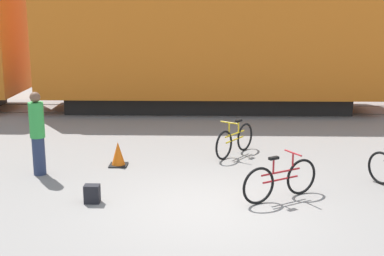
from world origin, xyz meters
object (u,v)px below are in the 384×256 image
at_px(person_in_green, 37,133).
at_px(backpack, 92,194).
at_px(bicycle_maroon, 280,180).
at_px(freight_train, 208,24).
at_px(traffic_cone, 118,155).
at_px(bicycle_yellow, 235,140).

height_order(person_in_green, backpack, person_in_green).
bearing_deg(bicycle_maroon, freight_train, 98.81).
xyz_separation_m(freight_train, person_in_green, (-3.60, -7.17, -1.96)).
height_order(bicycle_maroon, person_in_green, person_in_green).
distance_m(backpack, traffic_cone, 2.28).
bearing_deg(backpack, bicycle_yellow, 49.17).
bearing_deg(traffic_cone, bicycle_yellow, 19.35).
distance_m(person_in_green, traffic_cone, 1.83).
height_order(freight_train, bicycle_yellow, freight_train).
xyz_separation_m(freight_train, backpack, (-2.14, -8.79, -2.70)).
bearing_deg(bicycle_yellow, person_in_green, -159.45).
bearing_deg(traffic_cone, bicycle_maroon, -30.89).
height_order(freight_train, bicycle_maroon, freight_train).
xyz_separation_m(bicycle_maroon, traffic_cone, (-3.35, 2.00, -0.12)).
distance_m(freight_train, traffic_cone, 7.31).
height_order(freight_train, traffic_cone, freight_train).
distance_m(bicycle_maroon, backpack, 3.48).
height_order(bicycle_yellow, traffic_cone, bicycle_yellow).
height_order(bicycle_yellow, backpack, bicycle_yellow).
relative_size(freight_train, backpack, 103.10).
height_order(freight_train, backpack, freight_train).
bearing_deg(backpack, traffic_cone, 87.05).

